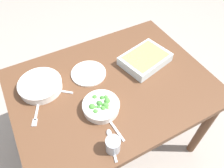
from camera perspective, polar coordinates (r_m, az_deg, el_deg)
The scene contains 11 objects.
ground_plane at distance 1.94m, azimuth 0.00°, elevation -14.25°, with size 6.00×6.00×0.00m, color #9E9389.
dining_table at distance 1.39m, azimuth 0.00°, elevation -2.40°, with size 1.20×0.90×0.74m.
stew_bowl at distance 1.34m, azimuth -18.37°, elevation -0.27°, with size 0.26×0.26×0.06m.
broccoli_bowl at distance 1.18m, azimuth -2.91°, elevation -5.79°, with size 0.21×0.21×0.07m.
baking_dish at distance 1.44m, azimuth 8.71°, elevation 6.57°, with size 0.34×0.28×0.06m.
drink_cup at distance 1.06m, azimuth 0.26°, elevation -15.84°, with size 0.07×0.07×0.08m.
side_plate at distance 1.38m, azimuth -6.19°, elevation 2.82°, with size 0.22×0.22×0.01m, color white.
spoon_by_stew at distance 1.33m, azimuth -14.87°, elevation -1.54°, with size 0.15×0.12×0.01m.
spoon_by_broccoli at distance 1.15m, azimuth 0.02°, elevation -10.49°, with size 0.03×0.18×0.01m.
spoon_spare at distance 1.11m, azimuth -0.29°, elevation -14.59°, with size 0.06×0.17×0.01m.
fork_on_table at distance 1.26m, azimuth -19.31°, elevation -7.51°, with size 0.09×0.17×0.01m.
Camera 1 is at (0.40, 0.75, 1.75)m, focal length 34.73 mm.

